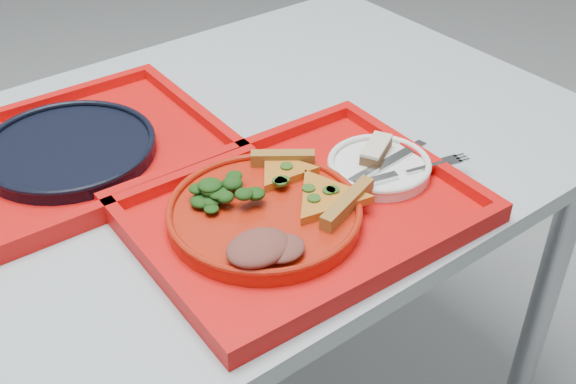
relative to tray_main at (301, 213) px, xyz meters
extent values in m
cube|color=#9BA5AE|center=(-0.19, 0.21, -0.02)|extent=(1.60, 0.80, 0.03)
cylinder|color=gray|center=(0.53, -0.11, -0.40)|extent=(0.05, 0.05, 0.72)
cylinder|color=gray|center=(0.53, 0.53, -0.40)|extent=(0.05, 0.05, 0.72)
cube|color=red|center=(0.00, 0.00, 0.00)|extent=(0.46, 0.37, 0.01)
cube|color=red|center=(-0.19, 0.32, 0.00)|extent=(0.46, 0.36, 0.01)
cylinder|color=#AC1C0B|center=(-0.05, 0.01, 0.02)|extent=(0.26, 0.26, 0.02)
cylinder|color=white|center=(0.14, 0.00, 0.01)|extent=(0.15, 0.15, 0.01)
cylinder|color=black|center=(-0.19, 0.32, 0.01)|extent=(0.26, 0.26, 0.02)
ellipsoid|color=black|center=(-0.09, 0.06, 0.04)|extent=(0.08, 0.07, 0.04)
ellipsoid|color=brown|center=(-0.11, -0.06, 0.04)|extent=(0.08, 0.07, 0.03)
cube|color=#4E2C1A|center=(0.16, 0.02, 0.03)|extent=(0.08, 0.06, 0.02)
cube|color=beige|center=(0.16, 0.02, 0.04)|extent=(0.08, 0.06, 0.00)
cube|color=silver|center=(0.15, -0.01, 0.02)|extent=(0.19, 0.03, 0.01)
cube|color=silver|center=(0.16, -0.04, 0.02)|extent=(0.19, 0.06, 0.01)
camera|label=1|loc=(-0.49, -0.61, 0.61)|focal=45.00mm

